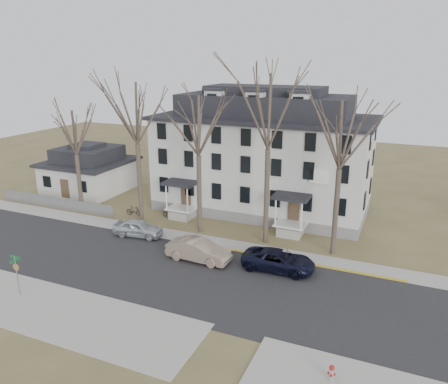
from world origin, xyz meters
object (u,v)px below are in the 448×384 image
at_px(tree_bungalow, 74,130).
at_px(fire_hydrant, 331,373).
at_px(tree_center, 269,106).
at_px(car_silver, 138,228).
at_px(car_navy, 278,261).
at_px(bicycle_right, 134,211).
at_px(tree_mid_left, 198,122).
at_px(tree_far_left, 135,109).
at_px(tree_mid_right, 342,131).
at_px(car_tan, 199,251).
at_px(small_house, 89,171).
at_px(street_sign, 16,270).
at_px(boarding_house, 263,156).
at_px(bicycle_left, 169,213).

xyz_separation_m(tree_bungalow, fire_hydrant, (26.91, -14.25, -7.67)).
distance_m(tree_center, car_silver, 14.93).
bearing_deg(car_navy, bicycle_right, 69.63).
height_order(tree_mid_left, fire_hydrant, tree_mid_left).
distance_m(tree_mid_left, fire_hydrant, 21.91).
distance_m(tree_far_left, fire_hydrant, 26.40).
height_order(tree_mid_right, car_tan, tree_mid_right).
bearing_deg(tree_mid_right, bicycle_right, 176.99).
bearing_deg(small_house, bicycle_right, -28.76).
xyz_separation_m(tree_far_left, tree_center, (12.00, 0.00, 0.74)).
xyz_separation_m(fire_hydrant, street_sign, (-19.68, -0.04, 1.38)).
distance_m(fire_hydrant, street_sign, 19.73).
distance_m(tree_center, car_navy, 11.49).
relative_size(tree_far_left, tree_mid_right, 1.08).
bearing_deg(fire_hydrant, street_sign, -179.89).
distance_m(tree_bungalow, street_sign, 17.20).
relative_size(small_house, tree_far_left, 0.63).
bearing_deg(fire_hydrant, car_navy, 119.09).
distance_m(car_tan, street_sign, 12.29).
distance_m(tree_mid_right, tree_bungalow, 24.54).
bearing_deg(tree_center, tree_bungalow, 180.00).
distance_m(small_house, street_sign, 23.36).
xyz_separation_m(boarding_house, bicycle_left, (-7.17, -6.27, -4.95)).
distance_m(small_house, fire_hydrant, 37.10).
relative_size(boarding_house, bicycle_right, 13.01).
bearing_deg(car_navy, car_tan, 96.84).
height_order(small_house, car_navy, small_house).
height_order(tree_far_left, bicycle_right, tree_far_left).
xyz_separation_m(tree_far_left, car_navy, (14.40, -4.35, -9.62)).
height_order(tree_center, bicycle_left, tree_center).
bearing_deg(fire_hydrant, boarding_house, 115.96).
xyz_separation_m(car_tan, fire_hydrant, (11.42, -9.00, -0.35)).
relative_size(bicycle_left, bicycle_right, 1.03).
distance_m(boarding_house, tree_center, 10.39).
relative_size(bicycle_left, fire_hydrant, 1.84).
height_order(tree_center, car_navy, tree_center).
xyz_separation_m(tree_center, fire_hydrant, (7.91, -14.25, -10.63)).
xyz_separation_m(car_silver, bicycle_right, (-3.25, 4.12, -0.24)).
bearing_deg(street_sign, tree_center, 53.83).
xyz_separation_m(tree_mid_right, car_navy, (-3.10, -4.35, -8.88)).
xyz_separation_m(small_house, tree_center, (23.00, -6.20, 8.84)).
height_order(boarding_house, tree_mid_left, tree_mid_left).
bearing_deg(tree_bungalow, bicycle_right, 10.38).
relative_size(boarding_house, car_silver, 4.91).
relative_size(small_house, bicycle_right, 5.44).
distance_m(bicycle_left, bicycle_right, 3.48).
xyz_separation_m(tree_far_left, bicycle_left, (1.83, 1.89, -9.91)).
bearing_deg(street_sign, tree_mid_right, 42.92).
bearing_deg(car_tan, bicycle_left, 44.70).
bearing_deg(car_tan, tree_mid_right, -58.09).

